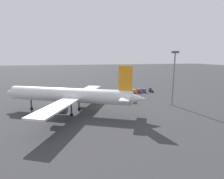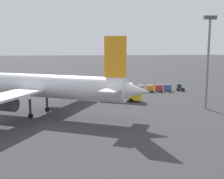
# 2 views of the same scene
# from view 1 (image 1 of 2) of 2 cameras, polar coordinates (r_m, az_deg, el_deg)

# --- Properties ---
(ground_plane) EXTENTS (600.00, 600.00, 0.00)m
(ground_plane) POSITION_cam_1_polar(r_m,az_deg,el_deg) (92.79, -7.08, -0.86)
(ground_plane) COLOR #38383A
(airplane) EXTENTS (46.95, 41.22, 15.88)m
(airplane) POSITION_cam_1_polar(r_m,az_deg,el_deg) (59.18, -13.33, -1.88)
(airplane) COLOR silver
(airplane) RESTS_ON ground
(shuttle_bus_near) EXTENTS (12.18, 5.62, 3.21)m
(shuttle_bus_near) POSITION_cam_1_polar(r_m,az_deg,el_deg) (87.44, -14.97, -0.58)
(shuttle_bus_near) COLOR white
(shuttle_bus_near) RESTS_ON ground
(shuttle_bus_far) EXTENTS (11.44, 7.11, 3.21)m
(shuttle_bus_far) POSITION_cam_1_polar(r_m,az_deg,el_deg) (74.58, 2.26, -2.16)
(shuttle_bus_far) COLOR gold
(shuttle_bus_far) RESTS_ON ground
(baggage_tug) EXTENTS (2.49, 1.78, 2.10)m
(baggage_tug) POSITION_cam_1_polar(r_m,az_deg,el_deg) (94.52, 12.50, -0.24)
(baggage_tug) COLOR #333338
(baggage_tug) RESTS_ON ground
(worker_person) EXTENTS (0.38, 0.38, 1.74)m
(worker_person) POSITION_cam_1_polar(r_m,az_deg,el_deg) (92.19, -4.68, -0.34)
(worker_person) COLOR #1E1E2D
(worker_person) RESTS_ON ground
(cargo_cart_blue) EXTENTS (2.18, 1.90, 2.06)m
(cargo_cart_blue) POSITION_cam_1_polar(r_m,az_deg,el_deg) (92.41, 10.32, -0.25)
(cargo_cart_blue) COLOR #38383D
(cargo_cart_blue) RESTS_ON ground
(cargo_cart_red) EXTENTS (2.18, 1.90, 2.06)m
(cargo_cart_red) POSITION_cam_1_polar(r_m,az_deg,el_deg) (90.81, 8.76, -0.39)
(cargo_cart_red) COLOR #38383D
(cargo_cart_red) RESTS_ON ground
(cargo_cart_orange) EXTENTS (2.18, 1.90, 2.06)m
(cargo_cart_orange) POSITION_cam_1_polar(r_m,az_deg,el_deg) (89.68, 7.05, -0.49)
(cargo_cart_orange) COLOR #38383D
(cargo_cart_orange) RESTS_ON ground
(cargo_cart_grey) EXTENTS (2.18, 1.90, 2.06)m
(cargo_cart_grey) POSITION_cam_1_polar(r_m,az_deg,el_deg) (88.94, 5.24, -0.55)
(cargo_cart_grey) COLOR #38383D
(cargo_cart_grey) RESTS_ON ground
(light_pole) EXTENTS (2.80, 0.70, 20.54)m
(light_pole) POSITION_cam_1_polar(r_m,az_deg,el_deg) (69.80, 19.56, 5.00)
(light_pole) COLOR slate
(light_pole) RESTS_ON ground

